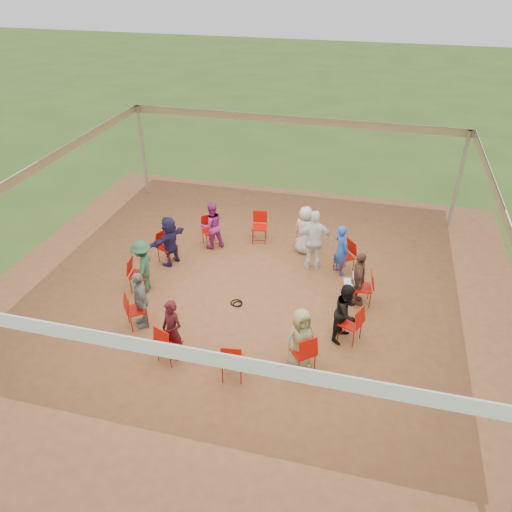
% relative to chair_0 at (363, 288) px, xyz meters
% --- Properties ---
extents(ground, '(80.00, 80.00, 0.00)m').
position_rel_chair_0_xyz_m(ground, '(-2.68, -0.40, -0.45)').
color(ground, '#335119').
rests_on(ground, ground).
extents(dirt_patch, '(13.00, 13.00, 0.00)m').
position_rel_chair_0_xyz_m(dirt_patch, '(-2.68, -0.40, -0.44)').
color(dirt_patch, brown).
rests_on(dirt_patch, ground).
extents(tent, '(10.33, 10.33, 3.00)m').
position_rel_chair_0_xyz_m(tent, '(-2.68, -0.40, 1.92)').
color(tent, '#B2B2B7').
rests_on(tent, ground).
extents(chair_0, '(0.50, 0.48, 0.90)m').
position_rel_chair_0_xyz_m(chair_0, '(0.00, 0.00, 0.00)').
color(chair_0, '#B80D04').
rests_on(chair_0, ground).
extents(chair_1, '(0.61, 0.60, 0.90)m').
position_rel_chair_0_xyz_m(chair_1, '(-0.56, 1.29, 0.00)').
color(chair_1, '#B80D04').
rests_on(chair_1, ground).
extents(chair_2, '(0.55, 0.56, 0.90)m').
position_rel_chair_0_xyz_m(chair_2, '(-1.69, 2.12, 0.00)').
color(chair_2, '#B80D04').
rests_on(chair_2, ground).
extents(chair_3, '(0.48, 0.50, 0.90)m').
position_rel_chair_0_xyz_m(chair_3, '(-3.09, 2.28, 0.00)').
color(chair_3, '#B80D04').
rests_on(chair_3, ground).
extents(chair_4, '(0.60, 0.61, 0.90)m').
position_rel_chair_0_xyz_m(chair_4, '(-4.38, 1.72, 0.00)').
color(chair_4, '#B80D04').
rests_on(chair_4, ground).
extents(chair_5, '(0.56, 0.55, 0.90)m').
position_rel_chair_0_xyz_m(chair_5, '(-5.21, 0.59, 0.00)').
color(chair_5, '#B80D04').
rests_on(chair_5, ground).
extents(chair_6, '(0.50, 0.48, 0.90)m').
position_rel_chair_0_xyz_m(chair_6, '(-5.37, -0.81, 0.00)').
color(chair_6, '#B80D04').
rests_on(chair_6, ground).
extents(chair_7, '(0.61, 0.60, 0.90)m').
position_rel_chair_0_xyz_m(chair_7, '(-4.81, -2.10, 0.00)').
color(chair_7, '#B80D04').
rests_on(chair_7, ground).
extents(chair_8, '(0.55, 0.56, 0.90)m').
position_rel_chair_0_xyz_m(chair_8, '(-3.68, -2.93, 0.00)').
color(chair_8, '#B80D04').
rests_on(chair_8, ground).
extents(chair_9, '(0.48, 0.50, 0.90)m').
position_rel_chair_0_xyz_m(chair_9, '(-2.28, -3.09, 0.00)').
color(chair_9, '#B80D04').
rests_on(chair_9, ground).
extents(chair_10, '(0.60, 0.61, 0.90)m').
position_rel_chair_0_xyz_m(chair_10, '(-0.99, -2.53, 0.00)').
color(chair_10, '#B80D04').
rests_on(chair_10, ground).
extents(chair_11, '(0.56, 0.55, 0.90)m').
position_rel_chair_0_xyz_m(chair_11, '(-0.16, -1.40, 0.00)').
color(chair_11, '#B80D04').
rests_on(chair_11, ground).
extents(person_seated_0, '(0.53, 0.86, 1.39)m').
position_rel_chair_0_xyz_m(person_seated_0, '(-0.12, -0.02, 0.25)').
color(person_seated_0, brown).
rests_on(person_seated_0, ground).
extents(person_seated_1, '(0.57, 0.60, 1.39)m').
position_rel_chair_0_xyz_m(person_seated_1, '(-0.66, 1.21, 0.25)').
color(person_seated_1, '#2348A6').
rests_on(person_seated_1, ground).
extents(person_seated_2, '(0.77, 0.60, 1.39)m').
position_rel_chair_0_xyz_m(person_seated_2, '(-1.74, 2.01, 0.25)').
color(person_seated_2, '#B2AD9F').
rests_on(person_seated_2, ground).
extents(person_seated_3, '(0.77, 0.72, 1.39)m').
position_rel_chair_0_xyz_m(person_seated_3, '(-4.30, 1.62, 0.25)').
color(person_seated_3, '#912276').
rests_on(person_seated_3, ground).
extents(person_seated_4, '(0.92, 1.37, 1.39)m').
position_rel_chair_0_xyz_m(person_seated_4, '(-5.10, 0.54, 0.25)').
color(person_seated_4, '#201941').
rests_on(person_seated_4, ground).
extents(person_seated_5, '(0.57, 0.95, 1.39)m').
position_rel_chair_0_xyz_m(person_seated_5, '(-5.25, -0.79, 0.25)').
color(person_seated_5, '#234B2F').
rests_on(person_seated_5, ground).
extents(person_seated_6, '(0.83, 0.89, 1.39)m').
position_rel_chair_0_xyz_m(person_seated_6, '(-4.71, -2.02, 0.25)').
color(person_seated_6, slate).
rests_on(person_seated_6, ground).
extents(person_seated_7, '(0.59, 0.49, 1.39)m').
position_rel_chair_0_xyz_m(person_seated_7, '(-3.63, -2.82, 0.25)').
color(person_seated_7, '#3B0D14').
rests_on(person_seated_7, ground).
extents(person_seated_8, '(0.77, 0.72, 1.39)m').
position_rel_chair_0_xyz_m(person_seated_8, '(-1.07, -2.43, 0.25)').
color(person_seated_8, '#8D8456').
rests_on(person_seated_8, ground).
extents(person_seated_9, '(0.61, 0.77, 1.39)m').
position_rel_chair_0_xyz_m(person_seated_9, '(-0.27, -1.35, 0.25)').
color(person_seated_9, black).
rests_on(person_seated_9, ground).
extents(standing_person, '(1.08, 0.73, 1.69)m').
position_rel_chair_0_xyz_m(standing_person, '(-1.36, 1.24, 0.40)').
color(standing_person, silver).
rests_on(standing_person, ground).
extents(cable_coil, '(0.34, 0.34, 0.03)m').
position_rel_chair_0_xyz_m(cable_coil, '(-2.88, -0.78, -0.43)').
color(cable_coil, black).
rests_on(cable_coil, ground).
extents(laptop, '(0.31, 0.36, 0.23)m').
position_rel_chair_0_xyz_m(laptop, '(-0.28, -0.04, 0.20)').
color(laptop, '#B7B7BC').
rests_on(laptop, ground).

